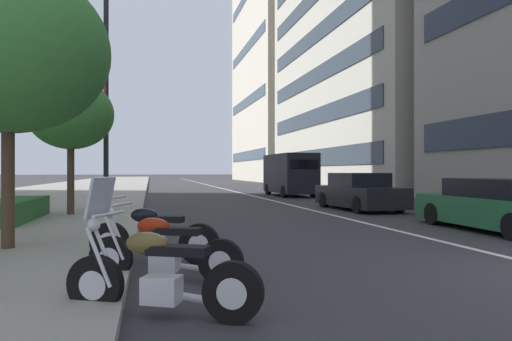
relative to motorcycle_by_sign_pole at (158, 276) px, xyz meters
name	(u,v)px	position (x,y,z in m)	size (l,w,h in m)	color
sidewalk_right_plaza	(71,191)	(29.91, 5.69, -0.36)	(160.00, 10.66, 0.15)	gray
lane_centre_stripe	(221,188)	(34.91, -6.10, -0.43)	(110.00, 0.16, 0.01)	silver
motorcycle_by_sign_pole	(158,276)	(0.00, 0.00, 0.00)	(1.06, 2.01, 1.47)	black
motorcycle_far_end_row	(163,252)	(1.53, -0.09, -0.03)	(1.01, 2.09, 1.09)	black
motorcycle_second_in_row	(153,238)	(2.85, 0.04, -0.01)	(0.96, 2.12, 1.11)	black
car_lead_in_lane	(497,206)	(4.89, -8.55, 0.21)	(4.69, 1.95, 1.34)	#236038
car_far_down_avenue	(359,193)	(11.59, -8.03, 0.24)	(4.58, 2.06, 1.46)	black
delivery_van_ahead	(290,174)	(21.57, -8.31, 0.94)	(5.10, 2.12, 2.57)	black
street_lamp_with_banners	(115,71)	(12.35, 1.34, 4.78)	(1.26, 2.31, 8.51)	#232326
clipped_hedge_bed	(13,210)	(8.98, 3.83, 0.01)	(4.06, 1.10, 0.59)	#28602D
street_tree_mid_sidewalk	(8,50)	(4.08, 2.57, 3.29)	(3.55, 3.55, 5.09)	#473323
street_tree_far_plaza	(71,114)	(10.51, 2.56, 2.92)	(2.67, 2.67, 4.36)	#473323
office_tower_near_left	(421,9)	(33.53, -25.40, 16.80)	(27.19, 21.80, 34.48)	#B7B2A3
office_tower_mid_left	(311,30)	(63.13, -25.12, 23.88)	(25.60, 21.20, 48.64)	beige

